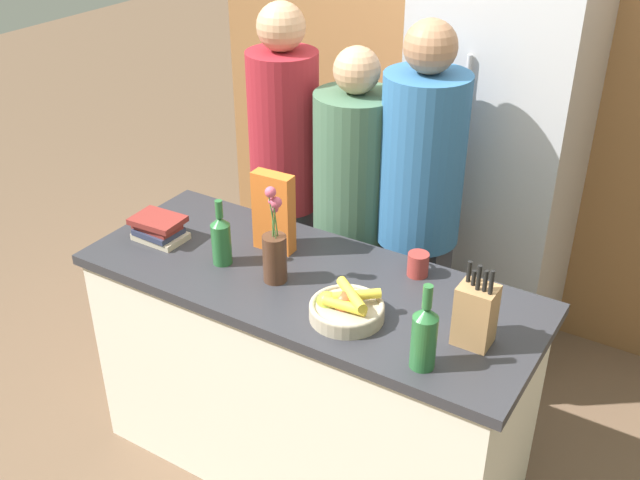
{
  "coord_description": "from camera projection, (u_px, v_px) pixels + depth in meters",
  "views": [
    {
      "loc": [
        1.24,
        -1.92,
        2.38
      ],
      "look_at": [
        0.0,
        0.08,
        1.03
      ],
      "focal_mm": 42.0,
      "sensor_mm": 36.0,
      "label": 1
    }
  ],
  "objects": [
    {
      "name": "person_in_red_tee",
      "position": [
        419.0,
        207.0,
        3.05
      ],
      "size": [
        0.34,
        0.34,
        1.74
      ],
      "rotation": [
        0.0,
        0.0,
        -0.01
      ],
      "color": "#383842",
      "rests_on": "ground_plane"
    },
    {
      "name": "flower_vase",
      "position": [
        275.0,
        252.0,
        2.65
      ],
      "size": [
        0.09,
        0.09,
        0.38
      ],
      "color": "#4C2D1E",
      "rests_on": "kitchen_island"
    },
    {
      "name": "ground_plane",
      "position": [
        310.0,
        459.0,
        3.17
      ],
      "size": [
        14.0,
        14.0,
        0.0
      ],
      "primitive_type": "plane",
      "color": "brown"
    },
    {
      "name": "cereal_box",
      "position": [
        274.0,
        212.0,
        2.82
      ],
      "size": [
        0.16,
        0.07,
        0.32
      ],
      "color": "orange",
      "rests_on": "kitchen_island"
    },
    {
      "name": "knife_block",
      "position": [
        476.0,
        314.0,
        2.33
      ],
      "size": [
        0.12,
        0.1,
        0.29
      ],
      "color": "#A87A4C",
      "rests_on": "kitchen_island"
    },
    {
      "name": "bottle_vinegar",
      "position": [
        221.0,
        239.0,
        2.76
      ],
      "size": [
        0.07,
        0.07,
        0.26
      ],
      "color": "#286633",
      "rests_on": "kitchen_island"
    },
    {
      "name": "book_stack",
      "position": [
        159.0,
        229.0,
        2.94
      ],
      "size": [
        0.21,
        0.15,
        0.09
      ],
      "color": "#B7A88E",
      "rests_on": "kitchen_island"
    },
    {
      "name": "refrigerator",
      "position": [
        493.0,
        172.0,
        3.43
      ],
      "size": [
        0.7,
        0.63,
        1.89
      ],
      "color": "#B7B7BC",
      "rests_on": "ground_plane"
    },
    {
      "name": "coffee_mug",
      "position": [
        418.0,
        264.0,
        2.72
      ],
      "size": [
        0.09,
        0.1,
        0.09
      ],
      "color": "#99332D",
      "rests_on": "kitchen_island"
    },
    {
      "name": "bottle_oil",
      "position": [
        424.0,
        335.0,
        2.23
      ],
      "size": [
        0.08,
        0.08,
        0.29
      ],
      "color": "#286633",
      "rests_on": "kitchen_island"
    },
    {
      "name": "fruit_bowl",
      "position": [
        346.0,
        308.0,
        2.48
      ],
      "size": [
        0.25,
        0.25,
        0.11
      ],
      "color": "tan",
      "rests_on": "kitchen_island"
    },
    {
      "name": "person_in_blue",
      "position": [
        353.0,
        211.0,
        3.2
      ],
      "size": [
        0.34,
        0.34,
        1.61
      ],
      "rotation": [
        0.0,
        0.0,
        0.12
      ],
      "color": "#383842",
      "rests_on": "ground_plane"
    },
    {
      "name": "person_at_sink",
      "position": [
        285.0,
        173.0,
        3.32
      ],
      "size": [
        0.31,
        0.31,
        1.73
      ],
      "rotation": [
        0.0,
        0.0,
        -0.02
      ],
      "color": "#383842",
      "rests_on": "ground_plane"
    },
    {
      "name": "kitchen_island",
      "position": [
        309.0,
        376.0,
        2.94
      ],
      "size": [
        1.71,
        0.67,
        0.91
      ],
      "color": "silver",
      "rests_on": "ground_plane"
    },
    {
      "name": "back_wall_wood",
      "position": [
        475.0,
        68.0,
        3.64
      ],
      "size": [
        2.91,
        0.12,
        2.6
      ],
      "color": "olive",
      "rests_on": "ground_plane"
    }
  ]
}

